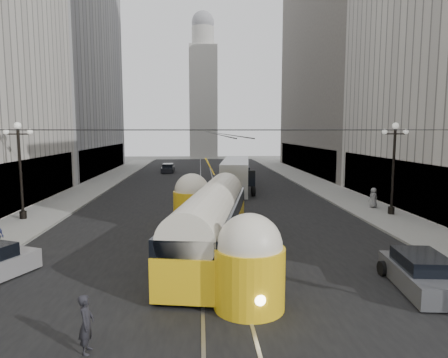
{
  "coord_description": "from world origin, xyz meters",
  "views": [
    {
      "loc": [
        -0.81,
        -8.81,
        5.98
      ],
      "look_at": [
        0.59,
        14.43,
        3.14
      ],
      "focal_mm": 32.0,
      "sensor_mm": 36.0,
      "label": 1
    }
  ],
  "objects": [
    {
      "name": "building_right_far",
      "position": [
        20.0,
        48.0,
        16.31
      ],
      "size": [
        12.6,
        32.6,
        32.6
      ],
      "color": "#514C47",
      "rests_on": "ground"
    },
    {
      "name": "building_left_far",
      "position": [
        -19.99,
        48.0,
        14.31
      ],
      "size": [
        12.6,
        28.6,
        28.6
      ],
      "color": "#999999",
      "rests_on": "ground"
    },
    {
      "name": "city_bus",
      "position": [
        2.79,
        31.05,
        1.67
      ],
      "size": [
        3.92,
        12.22,
        3.04
      ],
      "color": "#ABAEB0",
      "rests_on": "ground"
    },
    {
      "name": "streetcar",
      "position": [
        -0.27,
        10.24,
        1.62
      ],
      "size": [
        4.55,
        14.99,
        3.31
      ],
      "color": "yellow",
      "rests_on": "ground"
    },
    {
      "name": "sidewalk_right",
      "position": [
        12.0,
        36.0,
        0.07
      ],
      "size": [
        4.0,
        72.0,
        0.15
      ],
      "primitive_type": "cube",
      "color": "gray",
      "rests_on": "ground"
    },
    {
      "name": "sedan_white_far",
      "position": [
        4.47,
        41.52,
        0.64
      ],
      "size": [
        2.27,
        4.63,
        1.41
      ],
      "color": "silver",
      "rests_on": "ground"
    },
    {
      "name": "distant_tower",
      "position": [
        0.0,
        80.0,
        14.97
      ],
      "size": [
        6.0,
        6.0,
        31.36
      ],
      "color": "#B2AFA8",
      "rests_on": "ground"
    },
    {
      "name": "sidewalk_left",
      "position": [
        -12.0,
        36.0,
        0.07
      ],
      "size": [
        4.0,
        72.0,
        0.15
      ],
      "primitive_type": "cube",
      "color": "gray",
      "rests_on": "ground"
    },
    {
      "name": "rail_left",
      "position": [
        -0.75,
        32.5,
        0.0
      ],
      "size": [
        0.12,
        85.0,
        0.04
      ],
      "primitive_type": "cube",
      "color": "gray",
      "rests_on": "ground"
    },
    {
      "name": "rail_right",
      "position": [
        0.75,
        32.5,
        0.0
      ],
      "size": [
        0.12,
        85.0,
        0.04
      ],
      "primitive_type": "cube",
      "color": "gray",
      "rests_on": "ground"
    },
    {
      "name": "sedan_grey",
      "position": [
        7.5,
        5.23,
        0.62
      ],
      "size": [
        2.28,
        4.5,
        1.36
      ],
      "color": "#58595D",
      "rests_on": "ground"
    },
    {
      "name": "road",
      "position": [
        0.0,
        32.5,
        0.0
      ],
      "size": [
        20.0,
        85.0,
        0.02
      ],
      "primitive_type": "cube",
      "color": "black",
      "rests_on": "ground"
    },
    {
      "name": "pedestrian_crossing_a",
      "position": [
        -3.89,
        1.56,
        0.82
      ],
      "size": [
        0.4,
        0.6,
        1.63
      ],
      "primitive_type": "imported",
      "rotation": [
        0.0,
        0.0,
        1.59
      ],
      "color": "black",
      "rests_on": "ground"
    },
    {
      "name": "lamppost_left_mid",
      "position": [
        -12.6,
        18.0,
        3.74
      ],
      "size": [
        1.86,
        0.44,
        6.37
      ],
      "color": "black",
      "rests_on": "sidewalk_left"
    },
    {
      "name": "catenary",
      "position": [
        0.12,
        31.49,
        5.88
      ],
      "size": [
        25.0,
        72.0,
        0.23
      ],
      "color": "black",
      "rests_on": "ground"
    },
    {
      "name": "pedestrian_sidewalk_right",
      "position": [
        12.32,
        20.32,
        0.91
      ],
      "size": [
        0.84,
        0.65,
        1.53
      ],
      "primitive_type": "imported",
      "rotation": [
        0.0,
        0.0,
        3.43
      ],
      "color": "slate",
      "rests_on": "sidewalk_right"
    },
    {
      "name": "pedestrian_crossing_b",
      "position": [
        0.61,
        4.93,
        0.94
      ],
      "size": [
        0.73,
        0.93,
        1.88
      ],
      "primitive_type": "imported",
      "rotation": [
        0.0,
        0.0,
        -1.56
      ],
      "color": "beige",
      "rests_on": "ground"
    },
    {
      "name": "sedan_dark_far",
      "position": [
        -5.41,
        48.47,
        0.57
      ],
      "size": [
        1.72,
        4.05,
        1.27
      ],
      "color": "black",
      "rests_on": "ground"
    },
    {
      "name": "lamppost_right_mid",
      "position": [
        12.6,
        18.0,
        3.74
      ],
      "size": [
        1.86,
        0.44,
        6.37
      ],
      "color": "black",
      "rests_on": "sidewalk_right"
    }
  ]
}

